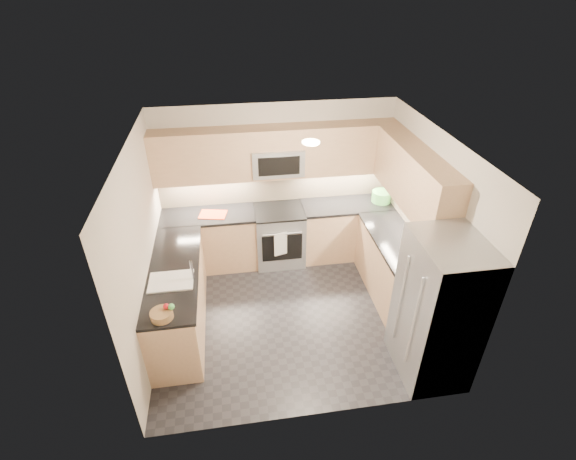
# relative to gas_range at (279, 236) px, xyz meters

# --- Properties ---
(floor) EXTENTS (3.60, 3.20, 0.00)m
(floor) POSITION_rel_gas_range_xyz_m (0.00, -1.28, -0.46)
(floor) COLOR black
(floor) RESTS_ON ground
(ceiling) EXTENTS (3.60, 3.20, 0.02)m
(ceiling) POSITION_rel_gas_range_xyz_m (0.00, -1.28, 2.04)
(ceiling) COLOR beige
(ceiling) RESTS_ON wall_back
(wall_back) EXTENTS (3.60, 0.02, 2.50)m
(wall_back) POSITION_rel_gas_range_xyz_m (0.00, 0.32, 0.79)
(wall_back) COLOR #BDB4A5
(wall_back) RESTS_ON floor
(wall_front) EXTENTS (3.60, 0.02, 2.50)m
(wall_front) POSITION_rel_gas_range_xyz_m (0.00, -2.88, 0.79)
(wall_front) COLOR #BDB4A5
(wall_front) RESTS_ON floor
(wall_left) EXTENTS (0.02, 3.20, 2.50)m
(wall_left) POSITION_rel_gas_range_xyz_m (-1.80, -1.28, 0.79)
(wall_left) COLOR #BDB4A5
(wall_left) RESTS_ON floor
(wall_right) EXTENTS (0.02, 3.20, 2.50)m
(wall_right) POSITION_rel_gas_range_xyz_m (1.80, -1.28, 0.79)
(wall_right) COLOR #BDB4A5
(wall_right) RESTS_ON floor
(base_cab_back_left) EXTENTS (1.42, 0.60, 0.90)m
(base_cab_back_left) POSITION_rel_gas_range_xyz_m (-1.09, 0.02, -0.01)
(base_cab_back_left) COLOR tan
(base_cab_back_left) RESTS_ON floor
(base_cab_back_right) EXTENTS (1.42, 0.60, 0.90)m
(base_cab_back_right) POSITION_rel_gas_range_xyz_m (1.09, 0.02, -0.01)
(base_cab_back_right) COLOR tan
(base_cab_back_right) RESTS_ON floor
(base_cab_right) EXTENTS (0.60, 1.70, 0.90)m
(base_cab_right) POSITION_rel_gas_range_xyz_m (1.50, -1.12, -0.01)
(base_cab_right) COLOR tan
(base_cab_right) RESTS_ON floor
(base_cab_peninsula) EXTENTS (0.60, 2.00, 0.90)m
(base_cab_peninsula) POSITION_rel_gas_range_xyz_m (-1.50, -1.28, -0.01)
(base_cab_peninsula) COLOR tan
(base_cab_peninsula) RESTS_ON floor
(countertop_back_left) EXTENTS (1.42, 0.63, 0.04)m
(countertop_back_left) POSITION_rel_gas_range_xyz_m (-1.09, 0.02, 0.47)
(countertop_back_left) COLOR black
(countertop_back_left) RESTS_ON base_cab_back_left
(countertop_back_right) EXTENTS (1.42, 0.63, 0.04)m
(countertop_back_right) POSITION_rel_gas_range_xyz_m (1.09, 0.02, 0.47)
(countertop_back_right) COLOR black
(countertop_back_right) RESTS_ON base_cab_back_right
(countertop_right) EXTENTS (0.63, 1.70, 0.04)m
(countertop_right) POSITION_rel_gas_range_xyz_m (1.50, -1.12, 0.47)
(countertop_right) COLOR black
(countertop_right) RESTS_ON base_cab_right
(countertop_peninsula) EXTENTS (0.63, 2.00, 0.04)m
(countertop_peninsula) POSITION_rel_gas_range_xyz_m (-1.50, -1.28, 0.47)
(countertop_peninsula) COLOR black
(countertop_peninsula) RESTS_ON base_cab_peninsula
(upper_cab_back) EXTENTS (3.60, 0.35, 0.75)m
(upper_cab_back) POSITION_rel_gas_range_xyz_m (0.00, 0.15, 1.37)
(upper_cab_back) COLOR tan
(upper_cab_back) RESTS_ON wall_back
(upper_cab_right) EXTENTS (0.35, 1.95, 0.75)m
(upper_cab_right) POSITION_rel_gas_range_xyz_m (1.62, -1.00, 1.37)
(upper_cab_right) COLOR tan
(upper_cab_right) RESTS_ON wall_right
(backsplash_back) EXTENTS (3.60, 0.01, 0.51)m
(backsplash_back) POSITION_rel_gas_range_xyz_m (0.00, 0.32, 0.74)
(backsplash_back) COLOR tan
(backsplash_back) RESTS_ON wall_back
(backsplash_right) EXTENTS (0.01, 2.30, 0.51)m
(backsplash_right) POSITION_rel_gas_range_xyz_m (1.80, -0.82, 0.74)
(backsplash_right) COLOR tan
(backsplash_right) RESTS_ON wall_right
(gas_range) EXTENTS (0.76, 0.65, 0.91)m
(gas_range) POSITION_rel_gas_range_xyz_m (0.00, 0.00, 0.00)
(gas_range) COLOR #9FA3A7
(gas_range) RESTS_ON floor
(range_cooktop) EXTENTS (0.76, 0.65, 0.03)m
(range_cooktop) POSITION_rel_gas_range_xyz_m (0.00, 0.00, 0.46)
(range_cooktop) COLOR black
(range_cooktop) RESTS_ON gas_range
(oven_door_glass) EXTENTS (0.62, 0.02, 0.45)m
(oven_door_glass) POSITION_rel_gas_range_xyz_m (0.00, -0.33, -0.01)
(oven_door_glass) COLOR black
(oven_door_glass) RESTS_ON gas_range
(oven_handle) EXTENTS (0.60, 0.02, 0.02)m
(oven_handle) POSITION_rel_gas_range_xyz_m (0.00, -0.35, 0.26)
(oven_handle) COLOR #B2B5BA
(oven_handle) RESTS_ON gas_range
(microwave) EXTENTS (0.76, 0.40, 0.40)m
(microwave) POSITION_rel_gas_range_xyz_m (0.00, 0.12, 1.24)
(microwave) COLOR #A6A9AE
(microwave) RESTS_ON upper_cab_back
(microwave_door) EXTENTS (0.60, 0.01, 0.28)m
(microwave_door) POSITION_rel_gas_range_xyz_m (0.00, -0.08, 1.24)
(microwave_door) COLOR black
(microwave_door) RESTS_ON microwave
(refrigerator) EXTENTS (0.70, 0.90, 1.80)m
(refrigerator) POSITION_rel_gas_range_xyz_m (1.45, -2.43, 0.45)
(refrigerator) COLOR #919498
(refrigerator) RESTS_ON floor
(fridge_handle_left) EXTENTS (0.02, 0.02, 1.20)m
(fridge_handle_left) POSITION_rel_gas_range_xyz_m (1.08, -2.61, 0.49)
(fridge_handle_left) COLOR #B2B5BA
(fridge_handle_left) RESTS_ON refrigerator
(fridge_handle_right) EXTENTS (0.02, 0.02, 1.20)m
(fridge_handle_right) POSITION_rel_gas_range_xyz_m (1.08, -2.25, 0.49)
(fridge_handle_right) COLOR #B2B5BA
(fridge_handle_right) RESTS_ON refrigerator
(sink_basin) EXTENTS (0.52, 0.38, 0.16)m
(sink_basin) POSITION_rel_gas_range_xyz_m (-1.50, -1.53, 0.42)
(sink_basin) COLOR white
(sink_basin) RESTS_ON base_cab_peninsula
(faucet) EXTENTS (0.03, 0.03, 0.28)m
(faucet) POSITION_rel_gas_range_xyz_m (-1.24, -1.53, 0.62)
(faucet) COLOR silver
(faucet) RESTS_ON countertop_peninsula
(utensil_bowl) EXTENTS (0.34, 0.34, 0.17)m
(utensil_bowl) POSITION_rel_gas_range_xyz_m (1.64, 0.03, 0.57)
(utensil_bowl) COLOR #4BA446
(utensil_bowl) RESTS_ON countertop_back_right
(cutting_board) EXTENTS (0.45, 0.36, 0.01)m
(cutting_board) POSITION_rel_gas_range_xyz_m (-1.01, -0.00, 0.49)
(cutting_board) COLOR red
(cutting_board) RESTS_ON countertop_back_left
(fruit_basket) EXTENTS (0.25, 0.25, 0.09)m
(fruit_basket) POSITION_rel_gas_range_xyz_m (-1.54, -2.13, 0.53)
(fruit_basket) COLOR #9B7448
(fruit_basket) RESTS_ON countertop_peninsula
(fruit_apple) EXTENTS (0.06, 0.06, 0.06)m
(fruit_apple) POSITION_rel_gas_range_xyz_m (-1.49, -2.08, 0.60)
(fruit_apple) COLOR red
(fruit_apple) RESTS_ON fruit_basket
(fruit_pear) EXTENTS (0.07, 0.07, 0.07)m
(fruit_pear) POSITION_rel_gas_range_xyz_m (-1.44, -2.10, 0.60)
(fruit_pear) COLOR #50BB53
(fruit_pear) RESTS_ON fruit_basket
(dish_towel_check) EXTENTS (0.20, 0.07, 0.39)m
(dish_towel_check) POSITION_rel_gas_range_xyz_m (-0.03, -0.37, 0.10)
(dish_towel_check) COLOR white
(dish_towel_check) RESTS_ON oven_handle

